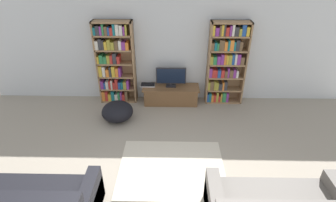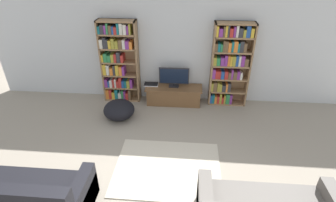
# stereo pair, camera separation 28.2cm
# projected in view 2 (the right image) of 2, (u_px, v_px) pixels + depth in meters

# --- Properties ---
(wall_back) EXTENTS (8.80, 0.06, 2.60)m
(wall_back) POSITION_uv_depth(u_px,v_px,m) (172.00, 48.00, 6.16)
(wall_back) COLOR silver
(wall_back) RESTS_ON ground_plane
(bookshelf_left) EXTENTS (0.89, 0.30, 1.98)m
(bookshelf_left) POSITION_uv_depth(u_px,v_px,m) (118.00, 62.00, 6.25)
(bookshelf_left) COLOR #93704C
(bookshelf_left) RESTS_ON ground_plane
(bookshelf_right) EXTENTS (0.89, 0.30, 1.98)m
(bookshelf_right) POSITION_uv_depth(u_px,v_px,m) (229.00, 64.00, 6.04)
(bookshelf_right) COLOR #93704C
(bookshelf_right) RESTS_ON ground_plane
(tv_stand) EXTENTS (1.37, 0.48, 0.43)m
(tv_stand) POSITION_uv_depth(u_px,v_px,m) (174.00, 95.00, 6.44)
(tv_stand) COLOR brown
(tv_stand) RESTS_ON ground_plane
(television) EXTENTS (0.71, 0.16, 0.48)m
(television) POSITION_uv_depth(u_px,v_px,m) (174.00, 77.00, 6.23)
(television) COLOR black
(television) RESTS_ON tv_stand
(laptop) EXTENTS (0.35, 0.24, 0.03)m
(laptop) POSITION_uv_depth(u_px,v_px,m) (151.00, 84.00, 6.43)
(laptop) COLOR silver
(laptop) RESTS_ON tv_stand
(area_rug) EXTENTS (1.83, 1.44, 0.02)m
(area_rug) POSITION_uv_depth(u_px,v_px,m) (168.00, 168.00, 4.57)
(area_rug) COLOR beige
(area_rug) RESTS_ON ground_plane
(couch_left_sectional) EXTENTS (2.02, 0.90, 0.88)m
(couch_left_sectional) POSITION_uv_depth(u_px,v_px,m) (15.00, 200.00, 3.66)
(couch_left_sectional) COLOR black
(couch_left_sectional) RESTS_ON ground_plane
(beanbag_ottoman) EXTENTS (0.69, 0.69, 0.42)m
(beanbag_ottoman) POSITION_uv_depth(u_px,v_px,m) (119.00, 110.00, 5.85)
(beanbag_ottoman) COLOR black
(beanbag_ottoman) RESTS_ON ground_plane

